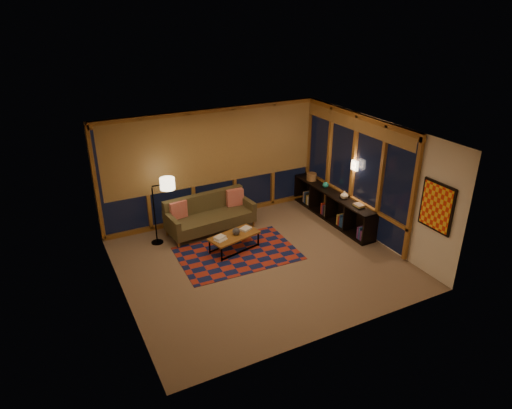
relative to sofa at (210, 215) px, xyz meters
name	(u,v)px	position (x,y,z in m)	size (l,w,h in m)	color
floor	(260,262)	(0.38, -1.77, -0.41)	(5.50, 5.00, 0.01)	#846C50
ceiling	(261,135)	(0.38, -1.77, 2.29)	(5.50, 5.00, 0.01)	#F8E8CC
walls	(261,203)	(0.38, -1.77, 0.94)	(5.51, 5.01, 2.70)	beige
window_wall_back	(213,165)	(0.38, 0.66, 0.94)	(5.30, 0.16, 2.60)	#9A6323
window_wall_right	(352,171)	(3.06, -1.17, 0.94)	(0.16, 3.70, 2.60)	#9A6323
wall_art	(437,207)	(3.09, -3.62, 1.04)	(0.06, 0.74, 0.94)	red
wall_sconce	(355,165)	(3.00, -1.32, 1.14)	(0.12, 0.18, 0.22)	#FEE8B3
sofa	(210,215)	(0.00, 0.00, 0.00)	(2.01, 0.81, 0.82)	#463C28
pillow_left	(178,210)	(-0.71, 0.16, 0.20)	(0.41, 0.14, 0.41)	#CE0001
pillow_right	(235,198)	(0.72, 0.22, 0.20)	(0.41, 0.14, 0.41)	#CE0001
area_rug	(238,253)	(0.11, -1.24, -0.41)	(2.47, 1.65, 0.01)	#A12C1B
coffee_table	(234,242)	(0.11, -1.06, -0.23)	(1.09, 0.50, 0.36)	#9A6323
book_stack_a	(220,238)	(-0.23, -1.13, -0.01)	(0.22, 0.18, 0.07)	white
book_stack_b	(245,229)	(0.44, -0.95, -0.03)	(0.22, 0.17, 0.04)	white
ceramic_pot	(236,231)	(0.16, -1.07, 0.03)	(0.16, 0.16, 0.16)	black
floor_lamp	(154,212)	(-1.29, 0.01, 0.33)	(0.49, 0.32, 1.48)	black
bookshelf	(332,206)	(2.87, -0.77, -0.05)	(0.40, 2.86, 0.72)	black
basket	(312,177)	(2.85, 0.14, 0.40)	(0.25, 0.25, 0.19)	#9E7141
teal_bowl	(326,185)	(2.87, -0.45, 0.38)	(0.15, 0.15, 0.15)	#198375
vase	(344,195)	(2.87, -1.20, 0.40)	(0.19, 0.19, 0.19)	#C2B490
shelf_book_stack	(359,206)	(2.87, -1.73, 0.33)	(0.15, 0.22, 0.06)	white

